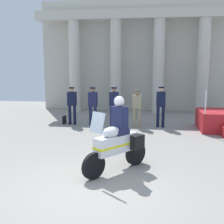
{
  "coord_description": "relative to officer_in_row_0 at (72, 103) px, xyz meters",
  "views": [
    {
      "loc": [
        1.17,
        -5.57,
        2.65
      ],
      "look_at": [
        -0.09,
        3.82,
        1.06
      ],
      "focal_mm": 45.29,
      "sensor_mm": 36.0,
      "label": 1
    }
  ],
  "objects": [
    {
      "name": "officer_in_row_4",
      "position": [
        3.89,
        -0.02,
        0.03
      ],
      "size": [
        0.39,
        0.24,
        1.74
      ],
      "rotation": [
        0.0,
        0.0,
        3.08
      ],
      "color": "black",
      "rests_on": "ground_plane"
    },
    {
      "name": "officer_in_row_3",
      "position": [
        2.89,
        -0.11,
        -0.05
      ],
      "size": [
        0.39,
        0.24,
        1.6
      ],
      "rotation": [
        0.0,
        0.0,
        3.08
      ],
      "color": "gray",
      "rests_on": "ground_plane"
    },
    {
      "name": "officer_in_row_1",
      "position": [
        0.95,
        -0.05,
        0.0
      ],
      "size": [
        0.39,
        0.24,
        1.7
      ],
      "rotation": [
        0.0,
        0.0,
        3.08
      ],
      "color": "#191E42",
      "rests_on": "ground_plane"
    },
    {
      "name": "colonnade_backdrop",
      "position": [
        2.68,
        4.3,
        2.31
      ],
      "size": [
        11.28,
        1.48,
        6.3
      ],
      "color": "beige",
      "rests_on": "ground_plane"
    },
    {
      "name": "motorcycle_with_rider",
      "position": [
        2.66,
        -5.29,
        -0.2
      ],
      "size": [
        1.42,
        1.69,
        1.9
      ],
      "rotation": [
        0.0,
        0.0,
        4.03
      ],
      "color": "black",
      "rests_on": "ground_plane"
    },
    {
      "name": "ground_plane",
      "position": [
        2.25,
        -6.49,
        -1.0
      ],
      "size": [
        28.0,
        28.0,
        0.0
      ],
      "primitive_type": "plane",
      "color": "gray"
    },
    {
      "name": "officer_in_row_0",
      "position": [
        0.0,
        0.0,
        0.0
      ],
      "size": [
        0.39,
        0.24,
        1.69
      ],
      "rotation": [
        0.0,
        0.0,
        3.08
      ],
      "color": "black",
      "rests_on": "ground_plane"
    },
    {
      "name": "officer_in_row_2",
      "position": [
        1.89,
        -0.09,
        0.02
      ],
      "size": [
        0.39,
        0.24,
        1.71
      ],
      "rotation": [
        0.0,
        0.0,
        3.08
      ],
      "color": "#141938",
      "rests_on": "ground_plane"
    },
    {
      "name": "briefcase_on_ground",
      "position": [
        -0.41,
        0.11,
        -0.82
      ],
      "size": [
        0.1,
        0.32,
        0.36
      ],
      "primitive_type": "cube",
      "color": "black",
      "rests_on": "ground_plane"
    }
  ]
}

